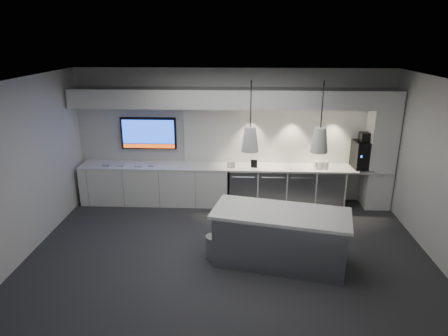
{
  "coord_description": "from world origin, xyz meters",
  "views": [
    {
      "loc": [
        0.2,
        -6.23,
        3.67
      ],
      "look_at": [
        -0.14,
        1.1,
        1.21
      ],
      "focal_mm": 32.0,
      "sensor_mm": 36.0,
      "label": 1
    }
  ],
  "objects_px": {
    "island": "(280,237)",
    "wall_tv": "(149,133)",
    "bin": "(214,247)",
    "coffee_machine": "(364,153)"
  },
  "relations": [
    {
      "from": "island",
      "to": "coffee_machine",
      "type": "xyz_separation_m",
      "value": [
        1.99,
        2.49,
        0.75
      ]
    },
    {
      "from": "coffee_machine",
      "to": "island",
      "type": "bearing_deg",
      "value": -132.86
    },
    {
      "from": "island",
      "to": "bin",
      "type": "xyz_separation_m",
      "value": [
        -1.1,
        0.11,
        -0.27
      ]
    },
    {
      "from": "bin",
      "to": "coffee_machine",
      "type": "relative_size",
      "value": 0.52
    },
    {
      "from": "wall_tv",
      "to": "island",
      "type": "height_order",
      "value": "wall_tv"
    },
    {
      "from": "island",
      "to": "wall_tv",
      "type": "bearing_deg",
      "value": 147.6
    },
    {
      "from": "island",
      "to": "coffee_machine",
      "type": "distance_m",
      "value": 3.27
    },
    {
      "from": "coffee_machine",
      "to": "bin",
      "type": "bearing_deg",
      "value": -146.62
    },
    {
      "from": "bin",
      "to": "coffee_machine",
      "type": "bearing_deg",
      "value": 37.53
    },
    {
      "from": "bin",
      "to": "island",
      "type": "bearing_deg",
      "value": -5.76
    }
  ]
}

